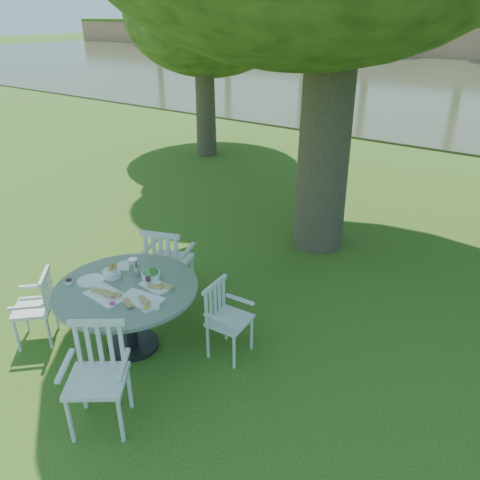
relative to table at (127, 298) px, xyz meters
The scene contains 7 objects.
ground 1.46m from the table, 71.05° to the left, with size 140.00×140.00×0.00m, color #1F410D.
table is the anchor object (origin of this frame).
chair_ne 1.02m from the table, 31.14° to the left, with size 0.42×0.44×0.82m.
chair_nw 0.98m from the table, 109.26° to the left, with size 0.63×0.61×0.99m.
chair_sw 1.01m from the table, 152.06° to the right, with size 0.58×0.58×0.84m.
chair_se 0.99m from the table, 57.36° to the right, with size 0.67×0.66×0.97m.
tableware 0.19m from the table, 127.36° to the left, with size 1.15×0.82×0.20m.
Camera 1 is at (2.92, -3.95, 3.34)m, focal length 35.00 mm.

